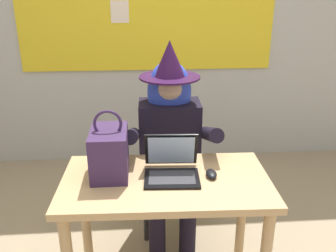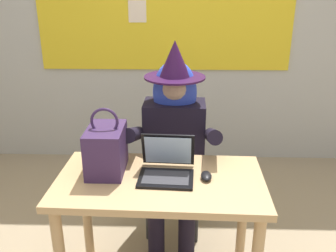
# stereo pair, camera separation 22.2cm
# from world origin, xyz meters

# --- Properties ---
(wall_back_bulletin) EXTENTS (5.91, 2.03, 2.72)m
(wall_back_bulletin) POSITION_xyz_m (-0.00, 1.95, 1.37)
(wall_back_bulletin) COLOR #B2B2AD
(wall_back_bulletin) RESTS_ON ground
(desk_main) EXTENTS (1.16, 0.66, 0.74)m
(desk_main) POSITION_xyz_m (0.04, 0.10, 0.62)
(desk_main) COLOR tan
(desk_main) RESTS_ON ground
(chair_at_desk) EXTENTS (0.45, 0.45, 0.92)m
(chair_at_desk) POSITION_xyz_m (0.12, 0.78, 0.52)
(chair_at_desk) COLOR black
(chair_at_desk) RESTS_ON ground
(person_costumed) EXTENTS (0.60, 0.67, 1.40)m
(person_costumed) POSITION_xyz_m (0.11, 0.65, 0.79)
(person_costumed) COLOR black
(person_costumed) RESTS_ON ground
(laptop) EXTENTS (0.31, 0.30, 0.22)m
(laptop) POSITION_xyz_m (0.08, 0.15, 0.79)
(laptop) COLOR black
(laptop) RESTS_ON desk_main
(computer_mouse) EXTENTS (0.06, 0.10, 0.03)m
(computer_mouse) POSITION_xyz_m (0.29, 0.11, 0.76)
(computer_mouse) COLOR black
(computer_mouse) RESTS_ON desk_main
(handbag) EXTENTS (0.20, 0.30, 0.38)m
(handbag) POSITION_xyz_m (-0.26, 0.19, 0.87)
(handbag) COLOR #38234C
(handbag) RESTS_ON desk_main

